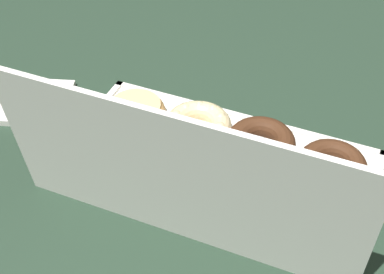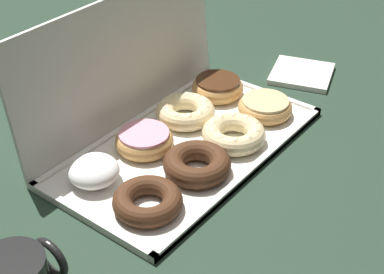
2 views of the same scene
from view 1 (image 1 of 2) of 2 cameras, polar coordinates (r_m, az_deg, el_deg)
ground_plane at (r=0.95m, az=2.48°, el=-3.40°), size 3.00×3.00×0.00m
donut_box at (r=0.95m, az=2.49°, el=-3.17°), size 0.53×0.29×0.01m
box_lid_open at (r=0.75m, az=-1.58°, el=-4.62°), size 0.53×0.04×0.26m
chocolate_cake_ring_donut_0 at (r=0.95m, az=14.26°, el=-2.87°), size 0.12×0.12×0.03m
chocolate_cake_ring_donut_1 at (r=0.97m, az=7.11°, el=-0.58°), size 0.12×0.12×0.04m
cruller_donut_2 at (r=0.99m, az=0.60°, el=1.21°), size 0.12×0.12×0.04m
glazed_ring_donut_3 at (r=1.03m, az=-5.84°, el=2.66°), size 0.11×0.11×0.03m
powdered_filled_donut_4 at (r=0.86m, az=12.86°, el=-7.93°), size 0.09×0.09×0.05m
pink_frosted_donut_5 at (r=0.88m, az=4.90°, el=-5.62°), size 0.11×0.11×0.04m
cruller_donut_6 at (r=0.91m, az=-2.74°, el=-3.41°), size 0.12×0.12×0.04m
chocolate_frosted_donut_7 at (r=0.95m, az=-9.40°, el=-1.60°), size 0.11×0.11×0.04m
napkin_stack at (r=1.12m, az=-16.01°, el=3.50°), size 0.17×0.17×0.01m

